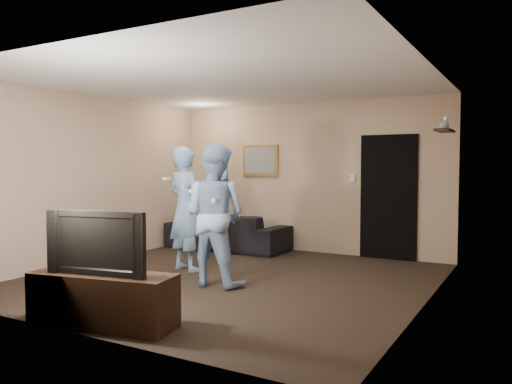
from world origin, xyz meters
The scene contains 19 objects.
ground centered at (0.00, 0.00, 0.00)m, with size 5.00×5.00×0.00m, color black.
ceiling centered at (0.00, 0.00, 2.60)m, with size 5.00×5.00×0.04m, color silver.
wall_back centered at (0.00, 2.50, 1.30)m, with size 5.00×0.04×2.60m, color tan.
wall_front centered at (0.00, -2.50, 1.30)m, with size 5.00×0.04×2.60m, color tan.
wall_left centered at (-2.50, 0.00, 1.30)m, with size 0.04×5.00×2.60m, color tan.
wall_right centered at (2.50, 0.00, 1.30)m, with size 0.04×5.00×2.60m, color tan.
sofa centered at (-1.32, 1.99, 0.33)m, with size 2.24×0.87×0.65m, color black.
throw_pillow centered at (-1.56, 1.99, 0.48)m, with size 0.45×0.14×0.45m, color #1B513F.
painting_frame centered at (-0.90, 2.48, 1.60)m, with size 0.72×0.05×0.57m, color olive.
painting_canvas centered at (-0.90, 2.45, 1.60)m, with size 0.62×0.01×0.47m, color slate.
doorway centered at (1.45, 2.47, 1.00)m, with size 0.90×0.06×2.00m, color black.
light_switch centered at (0.85, 2.48, 1.30)m, with size 0.08×0.02×0.12m, color silver.
wall_shelf centered at (2.39, 1.80, 1.99)m, with size 0.20×0.60×0.03m, color black.
shelf_vase centered at (2.39, 1.74, 2.08)m, with size 0.14×0.14×0.14m, color #BBBBC0.
shelf_figurine centered at (2.39, 1.90, 2.09)m, with size 0.06×0.06×0.18m, color white.
tv_console centered at (0.01, -2.23, 0.25)m, with size 1.40×0.45×0.50m, color black.
television centered at (0.01, -2.23, 0.80)m, with size 1.03×0.14×0.59m, color black.
wii_player_left centered at (-0.85, 0.17, 0.89)m, with size 0.73×0.58×1.77m.
wii_player_right centered at (0.00, -0.35, 0.88)m, with size 0.87×0.69×1.77m.
Camera 1 is at (3.53, -5.53, 1.50)m, focal length 35.00 mm.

